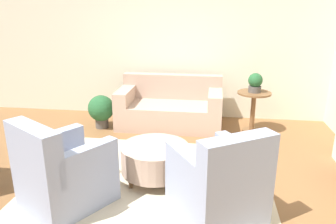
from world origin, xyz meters
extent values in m
plane|color=brown|center=(0.00, 0.00, 0.00)|extent=(16.00, 16.00, 0.00)
cube|color=beige|center=(0.00, 2.75, 1.40)|extent=(9.37, 0.12, 2.80)
cube|color=beige|center=(0.00, 0.00, 0.01)|extent=(2.96, 2.48, 0.01)
cube|color=tan|center=(-0.03, 2.03, 0.22)|extent=(1.86, 0.94, 0.43)
cube|color=tan|center=(-0.03, 2.40, 0.66)|extent=(1.86, 0.20, 0.46)
cube|color=tan|center=(-0.84, 2.01, 0.56)|extent=(0.24, 0.90, 0.25)
cube|color=tan|center=(0.78, 2.01, 0.56)|extent=(0.24, 0.90, 0.25)
cube|color=brown|center=(-0.03, 1.58, 0.03)|extent=(1.67, 0.05, 0.06)
cube|color=#8E99B2|center=(-0.81, -0.59, 0.22)|extent=(1.10, 1.13, 0.42)
cube|color=#8E99B2|center=(-0.99, -0.87, 0.72)|extent=(0.75, 0.58, 0.58)
cube|color=#8E99B2|center=(-0.54, -0.75, 0.59)|extent=(0.56, 0.76, 0.32)
cube|color=#8E99B2|center=(-1.06, -0.41, 0.59)|extent=(0.56, 0.76, 0.32)
cube|color=brown|center=(-0.60, -0.26, 0.04)|extent=(0.60, 0.41, 0.06)
cube|color=#8E99B2|center=(0.81, -0.59, 0.22)|extent=(1.10, 1.13, 0.42)
cube|color=#8E99B2|center=(0.99, -0.87, 0.72)|extent=(0.75, 0.58, 0.58)
cube|color=#8E99B2|center=(1.06, -0.41, 0.59)|extent=(0.56, 0.76, 0.32)
cube|color=#8E99B2|center=(0.54, -0.75, 0.59)|extent=(0.56, 0.76, 0.32)
cube|color=brown|center=(0.60, -0.26, 0.04)|extent=(0.60, 0.41, 0.06)
cylinder|color=tan|center=(0.06, 0.05, 0.30)|extent=(0.85, 0.85, 0.33)
cylinder|color=brown|center=(-0.20, -0.20, 0.07)|extent=(0.05, 0.05, 0.12)
cylinder|color=brown|center=(0.31, -0.20, 0.07)|extent=(0.05, 0.05, 0.12)
cylinder|color=brown|center=(-0.20, 0.31, 0.07)|extent=(0.05, 0.05, 0.12)
cylinder|color=brown|center=(0.31, 0.31, 0.07)|extent=(0.05, 0.05, 0.12)
cylinder|color=brown|center=(1.44, 1.96, 0.70)|extent=(0.57, 0.57, 0.03)
cylinder|color=brown|center=(1.44, 1.96, 0.34)|extent=(0.08, 0.08, 0.68)
cylinder|color=brown|center=(1.44, 1.96, 0.01)|extent=(0.31, 0.31, 0.03)
cylinder|color=#4C4742|center=(1.44, 1.96, 0.77)|extent=(0.21, 0.21, 0.10)
sphere|color=#23562D|center=(1.44, 1.96, 0.92)|extent=(0.24, 0.24, 0.24)
cylinder|color=#4C4742|center=(-1.24, 1.78, 0.08)|extent=(0.24, 0.24, 0.17)
sphere|color=#23562D|center=(-1.24, 1.78, 0.37)|extent=(0.47, 0.47, 0.47)
camera|label=1|loc=(0.74, -3.61, 2.11)|focal=35.00mm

